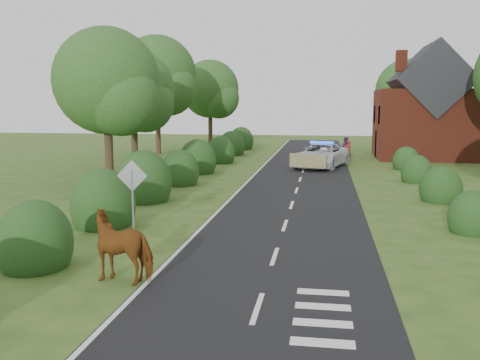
% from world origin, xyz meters
% --- Properties ---
extents(ground, '(120.00, 120.00, 0.00)m').
position_xyz_m(ground, '(0.00, 0.00, 0.00)').
color(ground, '#33511D').
extents(road, '(6.00, 70.00, 0.02)m').
position_xyz_m(road, '(0.00, 15.00, 0.01)').
color(road, black).
rests_on(road, ground).
extents(road_markings, '(4.96, 70.00, 0.01)m').
position_xyz_m(road_markings, '(-1.60, 12.93, 0.03)').
color(road_markings, white).
rests_on(road_markings, road).
extents(hedgerow_left, '(2.75, 50.41, 3.00)m').
position_xyz_m(hedgerow_left, '(-6.51, 11.69, 0.75)').
color(hedgerow_left, '#24471D').
rests_on(hedgerow_left, ground).
extents(hedgerow_right, '(2.10, 45.78, 2.10)m').
position_xyz_m(hedgerow_right, '(6.60, 11.21, 0.55)').
color(hedgerow_right, '#24471D').
rests_on(hedgerow_right, ground).
extents(tree_left_a, '(5.74, 5.60, 8.38)m').
position_xyz_m(tree_left_a, '(-9.75, 11.86, 5.34)').
color(tree_left_a, '#332316').
rests_on(tree_left_a, ground).
extents(tree_left_b, '(5.74, 5.60, 8.07)m').
position_xyz_m(tree_left_b, '(-11.25, 19.86, 5.04)').
color(tree_left_b, '#332316').
rests_on(tree_left_b, ground).
extents(tree_left_c, '(6.97, 6.80, 10.22)m').
position_xyz_m(tree_left_c, '(-12.70, 29.83, 6.53)').
color(tree_left_c, '#332316').
rests_on(tree_left_c, ground).
extents(tree_left_d, '(6.15, 6.00, 8.89)m').
position_xyz_m(tree_left_d, '(-10.23, 39.85, 5.64)').
color(tree_left_d, '#332316').
rests_on(tree_left_d, ground).
extents(tree_right_c, '(6.15, 6.00, 8.58)m').
position_xyz_m(tree_right_c, '(9.27, 37.85, 5.34)').
color(tree_right_c, '#332316').
rests_on(tree_right_c, ground).
extents(road_sign, '(1.06, 0.08, 2.53)m').
position_xyz_m(road_sign, '(-5.00, 2.00, 1.65)').
color(road_sign, gray).
rests_on(road_sign, ground).
extents(house, '(8.00, 7.40, 9.17)m').
position_xyz_m(house, '(9.49, 30.00, 3.79)').
color(house, maroon).
rests_on(house, ground).
extents(cow, '(2.18, 1.29, 1.48)m').
position_xyz_m(cow, '(-3.56, -2.52, 0.74)').
color(cow, '#65320E').
rests_on(cow, ground).
extents(police_van, '(4.32, 6.50, 1.80)m').
position_xyz_m(police_van, '(1.17, 22.36, 0.83)').
color(police_van, silver).
rests_on(police_van, ground).
extents(pedestrian_red, '(0.72, 0.66, 1.65)m').
position_xyz_m(pedestrian_red, '(3.11, 26.09, 0.83)').
color(pedestrian_red, maroon).
rests_on(pedestrian_red, ground).
extents(pedestrian_purple, '(1.04, 0.91, 1.81)m').
position_xyz_m(pedestrian_purple, '(2.97, 27.54, 0.91)').
color(pedestrian_purple, '#572A6C').
rests_on(pedestrian_purple, ground).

